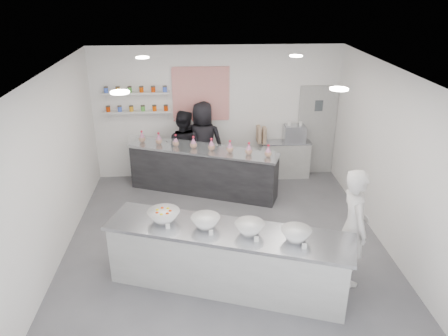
# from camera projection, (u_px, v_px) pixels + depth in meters

# --- Properties ---
(floor) EXTENTS (6.00, 6.00, 0.00)m
(floor) POSITION_uv_depth(u_px,v_px,m) (226.00, 244.00, 7.66)
(floor) COLOR #515156
(floor) RESTS_ON ground
(ceiling) EXTENTS (6.00, 6.00, 0.00)m
(ceiling) POSITION_uv_depth(u_px,v_px,m) (226.00, 73.00, 6.46)
(ceiling) COLOR white
(ceiling) RESTS_ON floor
(back_wall) EXTENTS (5.50, 0.00, 5.50)m
(back_wall) POSITION_uv_depth(u_px,v_px,m) (217.00, 113.00, 9.80)
(back_wall) COLOR white
(back_wall) RESTS_ON floor
(left_wall) EXTENTS (0.00, 6.00, 6.00)m
(left_wall) POSITION_uv_depth(u_px,v_px,m) (52.00, 170.00, 6.90)
(left_wall) COLOR white
(left_wall) RESTS_ON floor
(right_wall) EXTENTS (0.00, 6.00, 6.00)m
(right_wall) POSITION_uv_depth(u_px,v_px,m) (391.00, 162.00, 7.21)
(right_wall) COLOR white
(right_wall) RESTS_ON floor
(back_door) EXTENTS (0.88, 0.04, 2.10)m
(back_door) POSITION_uv_depth(u_px,v_px,m) (316.00, 131.00, 10.08)
(back_door) COLOR #989895
(back_door) RESTS_ON floor
(pattern_panel) EXTENTS (1.25, 0.03, 1.20)m
(pattern_panel) POSITION_uv_depth(u_px,v_px,m) (201.00, 94.00, 9.58)
(pattern_panel) COLOR red
(pattern_panel) RESTS_ON back_wall
(jar_shelf_lower) EXTENTS (1.45, 0.22, 0.04)m
(jar_shelf_lower) POSITION_uv_depth(u_px,v_px,m) (138.00, 112.00, 9.57)
(jar_shelf_lower) COLOR silver
(jar_shelf_lower) RESTS_ON back_wall
(jar_shelf_upper) EXTENTS (1.45, 0.22, 0.04)m
(jar_shelf_upper) POSITION_uv_depth(u_px,v_px,m) (136.00, 93.00, 9.40)
(jar_shelf_upper) COLOR silver
(jar_shelf_upper) RESTS_ON back_wall
(preserve_jars) EXTENTS (1.45, 0.10, 0.56)m
(preserve_jars) POSITION_uv_depth(u_px,v_px,m) (136.00, 99.00, 9.44)
(preserve_jars) COLOR #C23302
(preserve_jars) RESTS_ON jar_shelf_lower
(downlight_0) EXTENTS (0.24, 0.24, 0.02)m
(downlight_0) POSITION_uv_depth(u_px,v_px,m) (120.00, 92.00, 5.47)
(downlight_0) COLOR white
(downlight_0) RESTS_ON ceiling
(downlight_1) EXTENTS (0.24, 0.24, 0.02)m
(downlight_1) POSITION_uv_depth(u_px,v_px,m) (339.00, 89.00, 5.63)
(downlight_1) COLOR white
(downlight_1) RESTS_ON ceiling
(downlight_2) EXTENTS (0.24, 0.24, 0.02)m
(downlight_2) POSITION_uv_depth(u_px,v_px,m) (142.00, 57.00, 7.85)
(downlight_2) COLOR white
(downlight_2) RESTS_ON ceiling
(downlight_3) EXTENTS (0.24, 0.24, 0.02)m
(downlight_3) POSITION_uv_depth(u_px,v_px,m) (296.00, 56.00, 8.01)
(downlight_3) COLOR white
(downlight_3) RESTS_ON ceiling
(prep_counter) EXTENTS (3.65, 1.92, 0.98)m
(prep_counter) POSITION_uv_depth(u_px,v_px,m) (227.00, 259.00, 6.45)
(prep_counter) COLOR #A0A09C
(prep_counter) RESTS_ON floor
(back_bar) EXTENTS (3.22, 1.72, 1.00)m
(back_bar) POSITION_uv_depth(u_px,v_px,m) (203.00, 171.00, 9.34)
(back_bar) COLOR black
(back_bar) RESTS_ON floor
(sneeze_guard) EXTENTS (2.97, 1.16, 0.27)m
(sneeze_guard) POSITION_uv_depth(u_px,v_px,m) (198.00, 148.00, 8.84)
(sneeze_guard) COLOR white
(sneeze_guard) RESTS_ON back_bar
(espresso_ledge) EXTENTS (1.16, 0.37, 0.86)m
(espresso_ledge) POSITION_uv_depth(u_px,v_px,m) (284.00, 159.00, 10.12)
(espresso_ledge) COLOR #A0A09C
(espresso_ledge) RESTS_ON floor
(espresso_machine) EXTENTS (0.49, 0.34, 0.37)m
(espresso_machine) POSITION_uv_depth(u_px,v_px,m) (294.00, 134.00, 9.88)
(espresso_machine) COLOR #93969E
(espresso_machine) RESTS_ON espresso_ledge
(cup_stacks) EXTENTS (0.26, 0.24, 0.35)m
(cup_stacks) POSITION_uv_depth(u_px,v_px,m) (262.00, 135.00, 9.84)
(cup_stacks) COLOR tan
(cup_stacks) RESTS_ON espresso_ledge
(prep_bowls) EXTENTS (2.42, 1.26, 0.17)m
(prep_bowls) POSITION_uv_depth(u_px,v_px,m) (227.00, 225.00, 6.22)
(prep_bowls) COLOR white
(prep_bowls) RESTS_ON prep_counter
(label_cards) EXTENTS (2.01, 0.04, 0.07)m
(label_cards) POSITION_uv_depth(u_px,v_px,m) (243.00, 248.00, 5.79)
(label_cards) COLOR white
(label_cards) RESTS_ON prep_counter
(cookie_bags) EXTENTS (2.80, 1.20, 0.26)m
(cookie_bags) POSITION_uv_depth(u_px,v_px,m) (202.00, 143.00, 9.08)
(cookie_bags) COLOR #D0669E
(cookie_bags) RESTS_ON back_bar
(woman_prep) EXTENTS (0.44, 0.67, 1.85)m
(woman_prep) POSITION_uv_depth(u_px,v_px,m) (353.00, 227.00, 6.43)
(woman_prep) COLOR silver
(woman_prep) RESTS_ON floor
(staff_left) EXTENTS (0.99, 0.87, 1.72)m
(staff_left) POSITION_uv_depth(u_px,v_px,m) (183.00, 148.00, 9.56)
(staff_left) COLOR black
(staff_left) RESTS_ON floor
(staff_right) EXTENTS (1.01, 0.76, 1.87)m
(staff_right) POSITION_uv_depth(u_px,v_px,m) (203.00, 143.00, 9.64)
(staff_right) COLOR black
(staff_right) RESTS_ON floor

